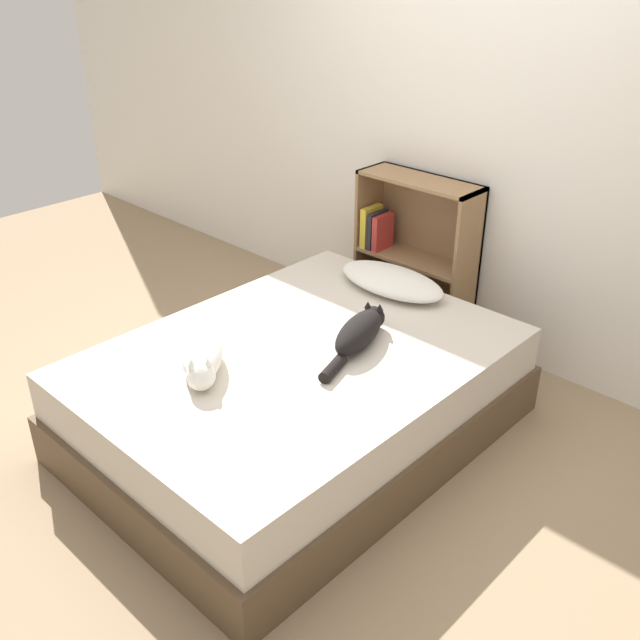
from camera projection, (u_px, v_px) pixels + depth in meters
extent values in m
plane|color=#997F60|center=(299.00, 433.00, 3.47)|extent=(8.00, 8.00, 0.00)
cube|color=white|center=(480.00, 127.00, 3.75)|extent=(8.00, 0.06, 2.50)
cube|color=brown|center=(299.00, 412.00, 3.41)|extent=(1.46, 1.96, 0.25)
cube|color=beige|center=(298.00, 371.00, 3.30)|extent=(1.41, 1.91, 0.22)
ellipsoid|color=white|center=(392.00, 281.00, 3.78)|extent=(0.63, 0.32, 0.10)
ellipsoid|color=white|center=(201.00, 353.00, 3.08)|extent=(0.43, 0.40, 0.15)
sphere|color=white|center=(201.00, 376.00, 2.93)|extent=(0.12, 0.12, 0.12)
cone|color=white|center=(208.00, 362.00, 2.90)|extent=(0.04, 0.04, 0.03)
cone|color=white|center=(191.00, 363.00, 2.90)|extent=(0.04, 0.04, 0.03)
cylinder|color=white|center=(203.00, 330.00, 3.35)|extent=(0.19, 0.17, 0.06)
ellipsoid|color=black|center=(359.00, 332.00, 3.26)|extent=(0.26, 0.43, 0.14)
sphere|color=black|center=(373.00, 317.00, 3.40)|extent=(0.11, 0.11, 0.11)
cone|color=black|center=(368.00, 305.00, 3.38)|extent=(0.04, 0.04, 0.03)
cone|color=black|center=(380.00, 307.00, 3.36)|extent=(0.04, 0.04, 0.03)
cylinder|color=black|center=(333.00, 368.00, 3.06)|extent=(0.11, 0.19, 0.05)
cube|color=#8E6B47|center=(369.00, 243.00, 4.37)|extent=(0.02, 0.26, 0.96)
cube|color=#8E6B47|center=(466.00, 276.00, 3.94)|extent=(0.02, 0.26, 0.96)
cube|color=#8E6B47|center=(410.00, 328.00, 4.38)|extent=(0.72, 0.26, 0.02)
cube|color=#8E6B47|center=(420.00, 180.00, 3.93)|extent=(0.72, 0.26, 0.02)
cube|color=#8E6B47|center=(415.00, 258.00, 4.15)|extent=(0.68, 0.26, 0.02)
cube|color=#8E6B47|center=(427.00, 252.00, 4.23)|extent=(0.72, 0.02, 0.96)
cube|color=gold|center=(371.00, 226.00, 4.25)|extent=(0.04, 0.16, 0.24)
cube|color=#232328|center=(377.00, 230.00, 4.23)|extent=(0.03, 0.16, 0.22)
cube|color=#B7332D|center=(383.00, 232.00, 4.20)|extent=(0.04, 0.16, 0.21)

